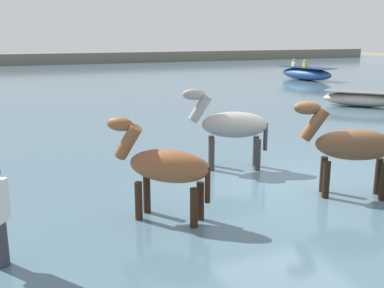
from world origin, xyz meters
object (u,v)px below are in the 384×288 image
horse_trailing_grey (231,127)px  boat_far_offshore (361,99)px  boat_mid_outer (306,73)px  horse_flank_bay (351,147)px  horse_lead_chestnut (165,168)px

horse_trailing_grey → boat_far_offshore: bearing=32.2°
boat_mid_outer → horse_trailing_grey: bearing=-131.5°
horse_flank_bay → boat_mid_outer: horse_flank_bay is taller
horse_lead_chestnut → boat_mid_outer: (16.47, 18.14, -0.43)m
horse_lead_chestnut → boat_far_offshore: 14.02m
horse_trailing_grey → horse_flank_bay: bearing=-64.4°
horse_trailing_grey → boat_mid_outer: size_ratio=0.48×
horse_lead_chestnut → boat_far_offshore: (11.54, 7.94, -0.55)m
horse_lead_chestnut → boat_far_offshore: bearing=34.5°
horse_lead_chestnut → horse_trailing_grey: size_ratio=0.93×
boat_mid_outer → boat_far_offshore: bearing=-115.8°
horse_trailing_grey → boat_far_offshore: horse_trailing_grey is taller
horse_trailing_grey → boat_mid_outer: (14.16, 16.02, -0.51)m
boat_far_offshore → horse_trailing_grey: bearing=-147.8°
boat_far_offshore → boat_mid_outer: bearing=64.2°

